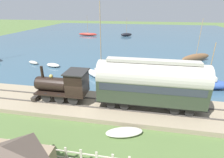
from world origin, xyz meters
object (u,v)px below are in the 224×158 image
steam_locomotive (65,84)px  rowboat_mid_harbor (33,62)px  sailboat_red (88,34)px  passenger_coach (151,83)px  sailboat_white (101,75)px  sailboat_brown (196,57)px  sailboat_blue (207,84)px  beached_dinghy (124,132)px  sailboat_black (126,34)px  rowboat_far_out (53,65)px

steam_locomotive → rowboat_mid_harbor: (11.15, 10.87, -1.93)m
steam_locomotive → sailboat_red: (41.42, 11.00, -1.70)m
passenger_coach → sailboat_white: sailboat_white is taller
passenger_coach → rowboat_mid_harbor: 21.88m
sailboat_red → sailboat_brown: (-23.90, -26.99, 0.23)m
steam_locomotive → sailboat_blue: sailboat_blue is taller
steam_locomotive → sailboat_white: (6.64, -1.85, -1.58)m
passenger_coach → sailboat_red: 45.53m
sailboat_brown → sailboat_white: bearing=93.1°
sailboat_blue → sailboat_red: bearing=32.6°
passenger_coach → sailboat_white: bearing=41.7°
sailboat_red → beached_dinghy: sailboat_red is taller
sailboat_red → sailboat_blue: sailboat_red is taller
sailboat_white → sailboat_black: bearing=35.8°
sailboat_black → sailboat_white: size_ratio=0.59×
passenger_coach → sailboat_black: 43.04m
steam_locomotive → beached_dinghy: steam_locomotive is taller
steam_locomotive → sailboat_white: size_ratio=0.57×
sailboat_blue → rowboat_far_out: size_ratio=2.22×
sailboat_brown → beached_dinghy: 23.14m
sailboat_red → beached_dinghy: 47.87m
passenger_coach → sailboat_red: bearing=24.4°
steam_locomotive → passenger_coach: passenger_coach is taller
steam_locomotive → sailboat_blue: 15.86m
passenger_coach → rowboat_mid_harbor: (11.15, 18.63, -2.70)m
sailboat_red → rowboat_far_out: (-31.06, -4.10, -0.19)m
sailboat_blue → rowboat_far_out: 21.76m
passenger_coach → rowboat_far_out: passenger_coach is taller
passenger_coach → rowboat_mid_harbor: size_ratio=4.23×
steam_locomotive → beached_dinghy: size_ratio=1.79×
sailboat_black → rowboat_far_out: sailboat_black is taller
sailboat_black → rowboat_far_out: 33.17m
sailboat_red → sailboat_white: (-34.78, -12.85, 0.12)m
beached_dinghy → sailboat_blue: bearing=-41.4°
steam_locomotive → passenger_coach: bearing=-90.0°
sailboat_brown → sailboat_blue: bearing=137.8°
beached_dinghy → sailboat_brown: bearing=-25.6°
passenger_coach → steam_locomotive: bearing=90.0°
steam_locomotive → rowboat_mid_harbor: bearing=44.3°
sailboat_red → sailboat_black: size_ratio=1.08×
rowboat_mid_harbor → rowboat_far_out: rowboat_far_out is taller
sailboat_black → beached_dinghy: 46.06m
sailboat_red → rowboat_mid_harbor: size_ratio=2.76×
sailboat_black → passenger_coach: bearing=164.4°
sailboat_brown → rowboat_mid_harbor: 27.61m
passenger_coach → beached_dinghy: 4.67m
passenger_coach → sailboat_black: (42.49, 6.43, -2.42)m
steam_locomotive → sailboat_black: size_ratio=0.96×
sailboat_white → steam_locomotive: bearing=-160.6°
rowboat_far_out → sailboat_red: bearing=18.9°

